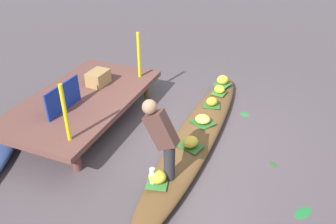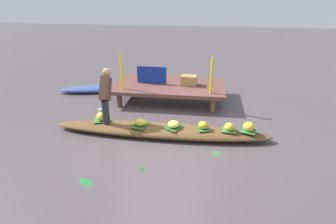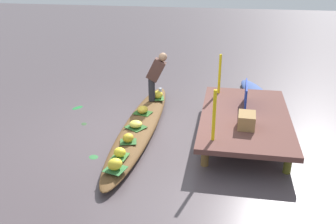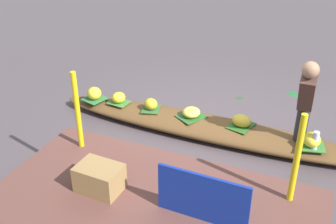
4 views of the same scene
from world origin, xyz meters
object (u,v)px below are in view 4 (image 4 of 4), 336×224
Objects in this scene: banana_bunch_1 at (312,140)px; banana_bunch_2 at (191,112)px; vendor_person at (306,96)px; produce_crate at (100,178)px; market_banner at (202,198)px; water_bottle at (315,141)px; banana_bunch_4 at (151,104)px; banana_bunch_0 at (94,93)px; banana_bunch_3 at (119,98)px; banana_bunch_5 at (241,121)px; vendor_boat at (210,128)px.

banana_bunch_1 reaches higher than banana_bunch_2.
banana_bunch_2 is 1.66m from vendor_person.
market_banner is at bearing 179.85° from produce_crate.
water_bottle is 0.30× the size of market_banner.
banana_bunch_1 is at bearing 177.40° from banana_bunch_4.
water_bottle is (-3.36, 0.12, 0.03)m from banana_bunch_0.
water_bottle is (-2.94, 0.17, 0.04)m from banana_bunch_3.
banana_bunch_0 is 1.00× the size of banana_bunch_1.
banana_bunch_5 is 1.01m from vendor_person.
produce_crate is at bearing 78.08° from vendor_boat.
banana_bunch_1 is at bearing 175.70° from banana_bunch_2.
banana_bunch_1 is (-3.32, 0.06, -0.00)m from banana_bunch_0.
water_bottle reaches higher than banana_bunch_1.
vendor_person is (-2.18, 0.10, 0.60)m from banana_bunch_4.
vendor_person is (-3.16, 0.06, 0.59)m from banana_bunch_0.
produce_crate reaches higher than banana_bunch_0.
banana_bunch_2 is (-1.62, -0.06, -0.03)m from banana_bunch_0.
produce_crate is (1.90, 2.04, 0.28)m from water_bottle.
banana_bunch_3 is 0.81× the size of banana_bunch_5.
banana_bunch_5 is 0.62× the size of produce_crate.
banana_bunch_1 is 2.27m from market_banner.
vendor_person is at bearing -128.98° from produce_crate.
banana_bunch_3 is 3.09m from market_banner.
banana_bunch_1 is 0.21× the size of vendor_person.
banana_bunch_5 is 1.05× the size of water_bottle.
banana_bunch_2 reaches higher than vendor_boat.
produce_crate is (0.45, 2.20, 0.52)m from vendor_boat.
produce_crate is at bearing 85.91° from banana_bunch_2.
banana_bunch_1 is 0.98× the size of water_bottle.
vendor_boat is 2.37m from market_banner.
vendor_boat is 19.32× the size of banana_bunch_1.
water_bottle is at bearing -110.86° from market_banner.
banana_bunch_5 is at bearing -177.82° from banana_bunch_0.
banana_bunch_0 reaches higher than vendor_boat.
banana_bunch_4 is 0.18× the size of vendor_person.
banana_bunch_0 is at bearing -55.94° from produce_crate.
banana_bunch_5 is at bearing -84.28° from market_banner.
vendor_boat is 18.96× the size of water_bottle.
banana_bunch_5 is 2.44m from produce_crate.
banana_bunch_5 is 2.30m from market_banner.
banana_bunch_2 is at bearing -177.77° from banana_bunch_0.
banana_bunch_1 reaches higher than banana_bunch_4.
vendor_person is 2.74× the size of produce_crate.
banana_bunch_5 is 1.03m from water_bottle.
market_banner is (0.78, 2.09, 0.41)m from banana_bunch_1.
banana_bunch_2 is 0.74m from banana_bunch_5.
banana_bunch_3 is at bearing -2.21° from banana_bunch_1.
banana_bunch_5 is at bearing -9.13° from banana_bunch_1.
market_banner is 1.95× the size of produce_crate.
vendor_person reaches higher than banana_bunch_5.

